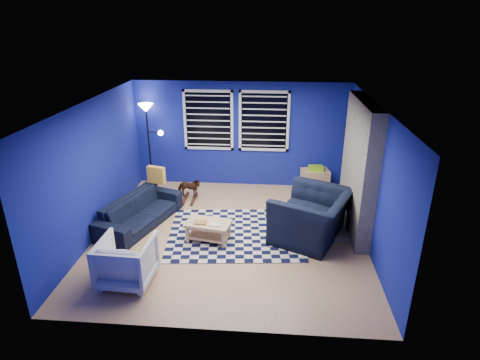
# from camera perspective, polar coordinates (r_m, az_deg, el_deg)

# --- Properties ---
(floor) EXTENTS (5.00, 5.00, 0.00)m
(floor) POSITION_cam_1_polar(r_m,az_deg,el_deg) (7.71, -1.44, -7.77)
(floor) COLOR tan
(floor) RESTS_ON ground
(ceiling) EXTENTS (5.00, 5.00, 0.00)m
(ceiling) POSITION_cam_1_polar(r_m,az_deg,el_deg) (6.80, -1.64, 10.74)
(ceiling) COLOR white
(ceiling) RESTS_ON wall_back
(wall_back) EXTENTS (5.00, 0.00, 5.00)m
(wall_back) POSITION_cam_1_polar(r_m,az_deg,el_deg) (9.52, 0.06, 6.41)
(wall_back) COLOR navy
(wall_back) RESTS_ON floor
(wall_left) EXTENTS (0.00, 5.00, 5.00)m
(wall_left) POSITION_cam_1_polar(r_m,az_deg,el_deg) (7.82, -20.07, 1.39)
(wall_left) COLOR navy
(wall_left) RESTS_ON floor
(wall_right) EXTENTS (0.00, 5.00, 5.00)m
(wall_right) POSITION_cam_1_polar(r_m,az_deg,el_deg) (7.34, 18.26, 0.28)
(wall_right) COLOR navy
(wall_right) RESTS_ON floor
(fireplace) EXTENTS (0.65, 2.00, 2.50)m
(fireplace) POSITION_cam_1_polar(r_m,az_deg,el_deg) (7.78, 16.42, 1.33)
(fireplace) COLOR gray
(fireplace) RESTS_ON floor
(window_left) EXTENTS (1.17, 0.06, 1.42)m
(window_left) POSITION_cam_1_polar(r_m,az_deg,el_deg) (9.48, -4.53, 8.46)
(window_left) COLOR black
(window_left) RESTS_ON wall_back
(window_right) EXTENTS (1.17, 0.06, 1.42)m
(window_right) POSITION_cam_1_polar(r_m,az_deg,el_deg) (9.37, 3.43, 8.32)
(window_right) COLOR black
(window_right) RESTS_ON wall_back
(tv) EXTENTS (0.07, 1.00, 0.58)m
(tv) POSITION_cam_1_polar(r_m,az_deg,el_deg) (9.14, 15.37, 5.88)
(tv) COLOR black
(tv) RESTS_ON wall_right
(rug) EXTENTS (2.67, 2.22, 0.02)m
(rug) POSITION_cam_1_polar(r_m,az_deg,el_deg) (7.73, -0.71, -7.60)
(rug) COLOR black
(rug) RESTS_ON floor
(sofa) EXTENTS (2.11, 1.36, 0.58)m
(sofa) POSITION_cam_1_polar(r_m,az_deg,el_deg) (8.18, -14.05, -4.34)
(sofa) COLOR black
(sofa) RESTS_ON floor
(armchair_big) EXTENTS (1.77, 1.69, 0.90)m
(armchair_big) POSITION_cam_1_polar(r_m,az_deg,el_deg) (7.50, 10.09, -5.10)
(armchair_big) COLOR black
(armchair_big) RESTS_ON floor
(armchair_bent) EXTENTS (0.83, 0.86, 0.75)m
(armchair_bent) POSITION_cam_1_polar(r_m,az_deg,el_deg) (6.53, -15.84, -10.98)
(armchair_bent) COLOR gray
(armchair_bent) RESTS_ON floor
(rocking_horse) EXTENTS (0.27, 0.55, 0.46)m
(rocking_horse) POSITION_cam_1_polar(r_m,az_deg,el_deg) (9.02, -7.27, -1.14)
(rocking_horse) COLOR #492717
(rocking_horse) RESTS_ON floor
(coffee_table) EXTENTS (0.88, 0.61, 0.41)m
(coffee_table) POSITION_cam_1_polar(r_m,az_deg,el_deg) (7.40, -4.55, -6.73)
(coffee_table) COLOR #DEB17C
(coffee_table) RESTS_ON rug
(cabinet) EXTENTS (0.68, 0.52, 0.61)m
(cabinet) POSITION_cam_1_polar(r_m,az_deg,el_deg) (9.64, 10.59, 0.04)
(cabinet) COLOR #DEB17C
(cabinet) RESTS_ON floor
(floor_lamp) EXTENTS (0.55, 0.34, 2.01)m
(floor_lamp) POSITION_cam_1_polar(r_m,az_deg,el_deg) (9.58, -12.99, 8.39)
(floor_lamp) COLOR black
(floor_lamp) RESTS_ON floor
(throw_pillow) EXTENTS (0.40, 0.21, 0.36)m
(throw_pillow) POSITION_cam_1_polar(r_m,az_deg,el_deg) (8.62, -11.82, 0.72)
(throw_pillow) COLOR gold
(throw_pillow) RESTS_ON sofa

